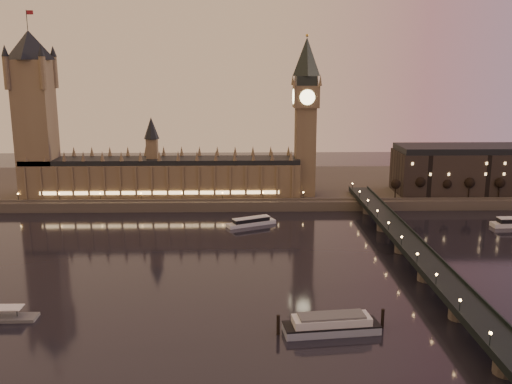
{
  "coord_description": "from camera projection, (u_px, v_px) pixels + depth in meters",
  "views": [
    {
      "loc": [
        13.2,
        -248.98,
        91.11
      ],
      "look_at": [
        19.81,
        35.0,
        27.45
      ],
      "focal_mm": 40.0,
      "sensor_mm": 36.0,
      "label": 1
    }
  ],
  "objects": [
    {
      "name": "ground",
      "position": [
        215.0,
        267.0,
        262.51
      ],
      "size": [
        700.0,
        700.0,
        0.0
      ],
      "primitive_type": "plane",
      "color": "black",
      "rests_on": "ground"
    },
    {
      "name": "far_embankment",
      "position": [
        266.0,
        186.0,
        423.5
      ],
      "size": [
        560.0,
        130.0,
        6.0
      ],
      "primitive_type": "cube",
      "color": "#423D35",
      "rests_on": "ground"
    },
    {
      "name": "palace_of_westminster",
      "position": [
        162.0,
        172.0,
        374.89
      ],
      "size": [
        180.0,
        26.62,
        52.0
      ],
      "color": "brown",
      "rests_on": "ground"
    },
    {
      "name": "victoria_tower",
      "position": [
        34.0,
        105.0,
        363.44
      ],
      "size": [
        31.68,
        31.68,
        118.0
      ],
      "color": "brown",
      "rests_on": "ground"
    },
    {
      "name": "big_ben",
      "position": [
        306.0,
        108.0,
        367.78
      ],
      "size": [
        17.68,
        17.68,
        104.0
      ],
      "color": "brown",
      "rests_on": "ground"
    },
    {
      "name": "westminster_bridge",
      "position": [
        413.0,
        254.0,
        263.39
      ],
      "size": [
        13.2,
        260.0,
        15.3
      ],
      "color": "black",
      "rests_on": "ground"
    },
    {
      "name": "city_block",
      "position": [
        508.0,
        168.0,
        389.81
      ],
      "size": [
        155.0,
        45.0,
        34.0
      ],
      "color": "black",
      "rests_on": "ground"
    },
    {
      "name": "bare_tree_0",
      "position": [
        393.0,
        184.0,
        367.94
      ],
      "size": [
        6.33,
        6.33,
        12.88
      ],
      "color": "black",
      "rests_on": "ground"
    },
    {
      "name": "bare_tree_1",
      "position": [
        419.0,
        184.0,
        368.32
      ],
      "size": [
        6.33,
        6.33,
        12.88
      ],
      "color": "black",
      "rests_on": "ground"
    },
    {
      "name": "bare_tree_2",
      "position": [
        446.0,
        184.0,
        368.71
      ],
      "size": [
        6.33,
        6.33,
        12.88
      ],
      "color": "black",
      "rests_on": "ground"
    },
    {
      "name": "bare_tree_3",
      "position": [
        472.0,
        184.0,
        369.1
      ],
      "size": [
        6.33,
        6.33,
        12.88
      ],
      "color": "black",
      "rests_on": "ground"
    },
    {
      "name": "bare_tree_4",
      "position": [
        498.0,
        184.0,
        369.48
      ],
      "size": [
        6.33,
        6.33,
        12.88
      ],
      "color": "black",
      "rests_on": "ground"
    },
    {
      "name": "cruise_boat_a",
      "position": [
        251.0,
        222.0,
        330.14
      ],
      "size": [
        29.24,
        18.16,
        4.69
      ],
      "rotation": [
        0.0,
        0.0,
        0.44
      ],
      "color": "silver",
      "rests_on": "ground"
    },
    {
      "name": "moored_barge",
      "position": [
        331.0,
        324.0,
        197.72
      ],
      "size": [
        38.32,
        13.0,
        7.07
      ],
      "rotation": [
        0.0,
        0.0,
        0.11
      ],
      "color": "#8E9CB5",
      "rests_on": "ground"
    }
  ]
}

